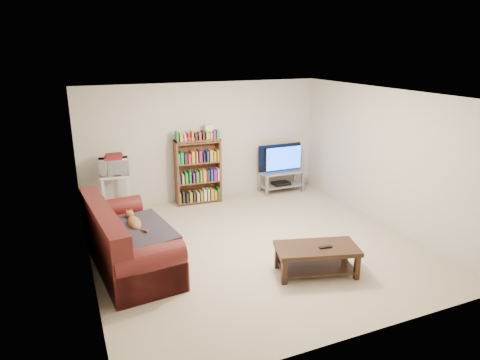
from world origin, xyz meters
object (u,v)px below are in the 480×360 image
tv_stand (281,178)px  bookshelf (198,171)px  sofa (124,245)px  coffee_table (317,255)px

tv_stand → bookshelf: 1.91m
bookshelf → sofa: bearing=-127.5°
sofa → coffee_table: (2.44, -1.28, -0.04)m
sofa → bookshelf: 2.81m
coffee_table → tv_stand: size_ratio=1.32×
sofa → coffee_table: sofa is taller
tv_stand → sofa: bearing=-151.1°
sofa → tv_stand: 4.22m
tv_stand → coffee_table: bearing=-110.7°
sofa → bookshelf: (1.81, 2.12, 0.35)m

